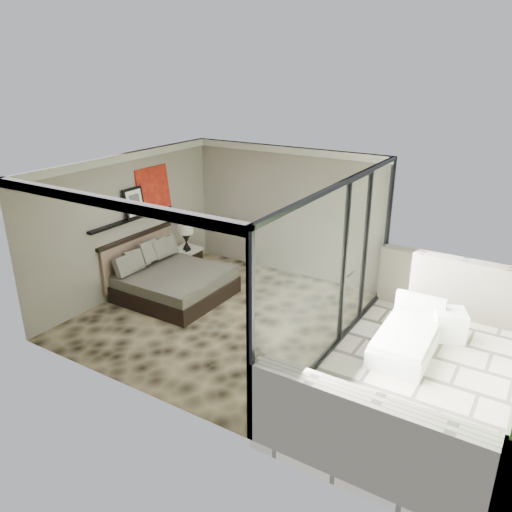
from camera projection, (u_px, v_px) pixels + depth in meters
The scene contains 14 objects.
floor at pixel (221, 315), 9.32m from camera, with size 5.00×5.00×0.00m, color black.
ceiling at pixel (216, 166), 8.31m from camera, with size 4.50×5.00×0.02m, color silver.
back_wall at pixel (286, 211), 10.78m from camera, with size 4.50×0.02×2.80m, color gray.
left_wall at pixel (127, 224), 9.92m from camera, with size 0.02×5.00×2.80m, color gray.
glass_wall at pixel (336, 271), 7.70m from camera, with size 0.08×5.00×2.80m, color white.
terrace_slab at pixel (423, 381), 7.49m from camera, with size 3.00×5.00×0.12m, color #BCB2A0.
picture_ledge at pixel (133, 219), 9.93m from camera, with size 0.12×2.20×0.05m, color black.
bed at pixel (171, 281), 9.99m from camera, with size 1.98×1.92×1.09m.
nightstand at pixel (187, 259), 11.25m from camera, with size 0.54×0.54×0.54m, color black.
table_lamp at pixel (186, 233), 10.99m from camera, with size 0.32×0.32×0.59m.
abstract_canvas at pixel (153, 189), 10.29m from camera, with size 0.04×0.90×0.90m, color #B0100F.
framed_print at pixel (134, 203), 9.83m from camera, with size 0.03×0.50×0.60m, color black.
ottoman at pixel (449, 324), 8.47m from camera, with size 0.51×0.51×0.51m, color white.
lounger at pixel (407, 337), 8.15m from camera, with size 0.90×1.73×0.67m.
Camera 1 is at (4.95, -6.68, 4.39)m, focal length 35.00 mm.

